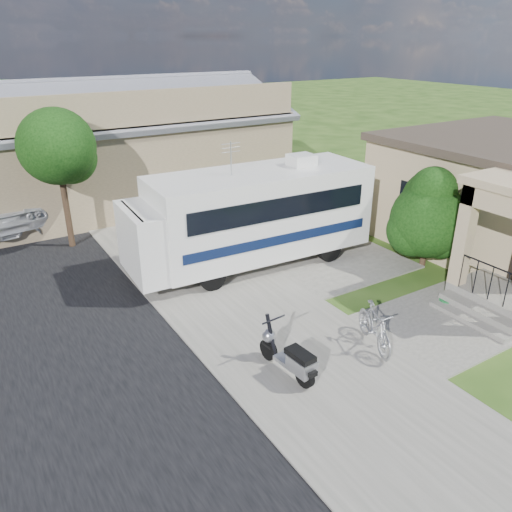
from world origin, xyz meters
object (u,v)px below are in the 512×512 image
bicycle (374,329)px  shrub (429,216)px  motorhome (252,214)px  garden_hose (446,303)px  scooter (290,357)px

bicycle → shrub: bearing=49.0°
bicycle → motorhome: bearing=108.7°
shrub → bicycle: (-4.60, -2.59, -1.08)m
garden_hose → motorhome: bearing=120.6°
scooter → motorhome: bearing=61.3°
scooter → garden_hose: scooter is taller
scooter → garden_hose: size_ratio=4.66×
motorhome → shrub: motorhome is taller
shrub → scooter: size_ratio=1.85×
motorhome → bicycle: size_ratio=4.47×
bicycle → garden_hose: size_ratio=4.68×
garden_hose → shrub: bearing=54.1°
bicycle → garden_hose: (3.03, 0.42, -0.43)m
shrub → scooter: 7.33m
shrub → bicycle: 5.39m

